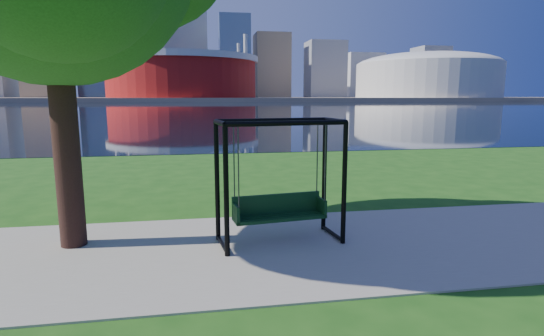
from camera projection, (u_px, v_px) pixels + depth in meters
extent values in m
plane|color=#1E5114|center=(274.00, 239.00, 7.78)|extent=(900.00, 900.00, 0.00)
cube|color=#9E937F|center=(279.00, 248.00, 7.30)|extent=(120.00, 4.00, 0.03)
cube|color=black|center=(204.00, 107.00, 106.93)|extent=(900.00, 180.00, 0.02)
cube|color=#937F60|center=(201.00, 99.00, 305.07)|extent=(900.00, 228.00, 2.00)
cylinder|color=maroon|center=(182.00, 77.00, 232.40)|extent=(80.00, 80.00, 22.00)
cylinder|color=silver|center=(182.00, 60.00, 230.82)|extent=(83.00, 83.00, 3.00)
cylinder|color=silver|center=(239.00, 71.00, 255.48)|extent=(2.00, 2.00, 32.00)
cylinder|color=silver|center=(125.00, 70.00, 244.59)|extent=(2.00, 2.00, 32.00)
cylinder|color=silver|center=(112.00, 65.00, 207.65)|extent=(2.00, 2.00, 32.00)
cylinder|color=silver|center=(246.00, 66.00, 218.54)|extent=(2.00, 2.00, 32.00)
cylinder|color=beige|center=(427.00, 81.00, 256.56)|extent=(84.00, 84.00, 20.00)
ellipsoid|color=beige|center=(427.00, 66.00, 255.06)|extent=(84.00, 84.00, 15.12)
cube|color=#998466|center=(43.00, 29.00, 275.20)|extent=(26.00, 26.00, 88.00)
cube|color=slate|center=(100.00, 30.00, 303.88)|extent=(30.00, 24.00, 95.00)
cube|color=gray|center=(140.00, 44.00, 291.32)|extent=(24.00, 24.00, 72.00)
cube|color=silver|center=(186.00, 44.00, 324.77)|extent=(32.00, 28.00, 80.00)
cube|color=slate|center=(234.00, 57.00, 308.10)|extent=(22.00, 22.00, 58.00)
cube|color=#998466|center=(272.00, 66.00, 328.47)|extent=(26.00, 26.00, 48.00)
cube|color=gray|center=(325.00, 70.00, 325.87)|extent=(28.00, 24.00, 42.00)
cube|color=silver|center=(362.00, 76.00, 357.29)|extent=(30.00, 26.00, 36.00)
cube|color=gray|center=(430.00, 72.00, 345.79)|extent=(24.00, 24.00, 40.00)
cube|color=#998466|center=(463.00, 79.00, 367.65)|extent=(26.00, 26.00, 32.00)
cylinder|color=black|center=(226.00, 193.00, 6.74)|extent=(0.09, 0.09, 2.17)
cylinder|color=black|center=(344.00, 185.00, 7.33)|extent=(0.09, 0.09, 2.17)
cylinder|color=black|center=(217.00, 182.00, 7.54)|extent=(0.09, 0.09, 2.17)
cylinder|color=black|center=(324.00, 176.00, 8.13)|extent=(0.09, 0.09, 2.17)
cylinder|color=black|center=(288.00, 123.00, 6.86)|extent=(2.07, 0.35, 0.08)
cylinder|color=black|center=(273.00, 120.00, 7.65)|extent=(2.07, 0.35, 0.08)
cylinder|color=black|center=(220.00, 123.00, 6.96)|extent=(0.19, 0.85, 0.08)
cylinder|color=black|center=(223.00, 244.00, 7.30)|extent=(0.18, 0.85, 0.07)
cylinder|color=black|center=(335.00, 121.00, 7.55)|extent=(0.19, 0.85, 0.08)
cylinder|color=black|center=(332.00, 233.00, 7.90)|extent=(0.18, 0.85, 0.07)
cube|color=black|center=(280.00, 217.00, 7.54)|extent=(1.69, 0.63, 0.06)
cube|color=black|center=(277.00, 204.00, 7.68)|extent=(1.64, 0.26, 0.36)
cube|color=black|center=(236.00, 214.00, 7.28)|extent=(0.10, 0.43, 0.32)
cube|color=black|center=(321.00, 207.00, 7.75)|extent=(0.10, 0.43, 0.32)
cylinder|color=#38383E|center=(238.00, 168.00, 6.99)|extent=(0.03, 0.03, 1.37)
cylinder|color=#38383E|center=(325.00, 163.00, 7.44)|extent=(0.03, 0.03, 1.37)
cylinder|color=#38383E|center=(234.00, 164.00, 7.32)|extent=(0.03, 0.03, 1.37)
cylinder|color=#38383E|center=(317.00, 160.00, 7.77)|extent=(0.03, 0.03, 1.37)
cylinder|color=black|center=(64.00, 123.00, 7.07)|extent=(0.43, 0.43, 4.32)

